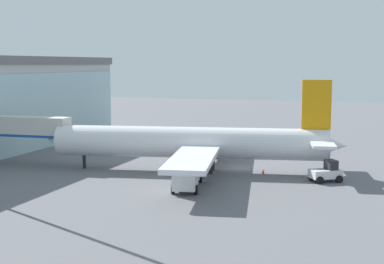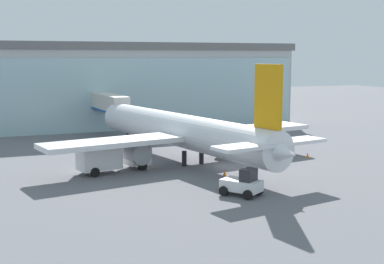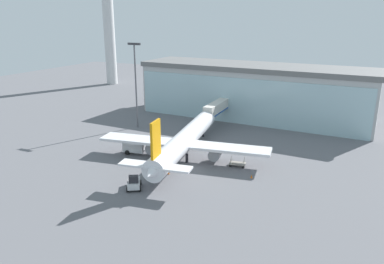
{
  "view_description": "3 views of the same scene",
  "coord_description": "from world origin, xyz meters",
  "px_view_note": "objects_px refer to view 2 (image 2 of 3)",
  "views": [
    {
      "loc": [
        -60.84,
        -13.54,
        12.43
      ],
      "look_at": [
        -5.1,
        3.77,
        4.93
      ],
      "focal_mm": 50.0,
      "sensor_mm": 36.0,
      "label": 1
    },
    {
      "loc": [
        -24.65,
        -47.93,
        11.3
      ],
      "look_at": [
        -1.9,
        3.47,
        3.33
      ],
      "focal_mm": 50.0,
      "sensor_mm": 36.0,
      "label": 2
    },
    {
      "loc": [
        26.78,
        -53.21,
        24.89
      ],
      "look_at": [
        -1.17,
        4.34,
        5.14
      ],
      "focal_mm": 35.0,
      "sensor_mm": 36.0,
      "label": 3
    }
  ],
  "objects_px": {
    "airplane": "(183,132)",
    "safety_cone_wingtip": "(308,155)",
    "catering_truck": "(112,157)",
    "jet_bridge": "(107,104)",
    "baggage_cart": "(262,150)",
    "pushback_tug": "(243,184)",
    "safety_cone_nose": "(225,173)"
  },
  "relations": [
    {
      "from": "airplane",
      "to": "safety_cone_wingtip",
      "type": "distance_m",
      "value": 14.54
    },
    {
      "from": "catering_truck",
      "to": "airplane",
      "type": "bearing_deg",
      "value": -0.11
    },
    {
      "from": "jet_bridge",
      "to": "baggage_cart",
      "type": "bearing_deg",
      "value": -151.98
    },
    {
      "from": "baggage_cart",
      "to": "pushback_tug",
      "type": "xyz_separation_m",
      "value": [
        -11.11,
        -15.28,
        0.47
      ]
    },
    {
      "from": "airplane",
      "to": "safety_cone_wingtip",
      "type": "relative_size",
      "value": 63.62
    },
    {
      "from": "jet_bridge",
      "to": "airplane",
      "type": "height_order",
      "value": "airplane"
    },
    {
      "from": "jet_bridge",
      "to": "safety_cone_wingtip",
      "type": "height_order",
      "value": "jet_bridge"
    },
    {
      "from": "safety_cone_wingtip",
      "to": "pushback_tug",
      "type": "bearing_deg",
      "value": -142.06
    },
    {
      "from": "jet_bridge",
      "to": "baggage_cart",
      "type": "xyz_separation_m",
      "value": [
        12.51,
        -21.55,
        -4.12
      ]
    },
    {
      "from": "catering_truck",
      "to": "jet_bridge",
      "type": "bearing_deg",
      "value": 64.39
    },
    {
      "from": "jet_bridge",
      "to": "airplane",
      "type": "relative_size",
      "value": 0.38
    },
    {
      "from": "baggage_cart",
      "to": "safety_cone_nose",
      "type": "relative_size",
      "value": 5.55
    },
    {
      "from": "catering_truck",
      "to": "safety_cone_wingtip",
      "type": "xyz_separation_m",
      "value": [
        22.17,
        -1.58,
        -1.19
      ]
    },
    {
      "from": "pushback_tug",
      "to": "safety_cone_wingtip",
      "type": "height_order",
      "value": "pushback_tug"
    },
    {
      "from": "pushback_tug",
      "to": "safety_cone_nose",
      "type": "bearing_deg",
      "value": -47.69
    },
    {
      "from": "catering_truck",
      "to": "safety_cone_nose",
      "type": "distance_m",
      "value": 11.21
    },
    {
      "from": "airplane",
      "to": "catering_truck",
      "type": "relative_size",
      "value": 4.61
    },
    {
      "from": "catering_truck",
      "to": "safety_cone_wingtip",
      "type": "relative_size",
      "value": 13.8
    },
    {
      "from": "catering_truck",
      "to": "baggage_cart",
      "type": "relative_size",
      "value": 2.49
    },
    {
      "from": "pushback_tug",
      "to": "jet_bridge",
      "type": "bearing_deg",
      "value": -29.66
    },
    {
      "from": "catering_truck",
      "to": "pushback_tug",
      "type": "distance_m",
      "value": 15.06
    },
    {
      "from": "pushback_tug",
      "to": "airplane",
      "type": "bearing_deg",
      "value": -35.68
    },
    {
      "from": "baggage_cart",
      "to": "safety_cone_nose",
      "type": "distance_m",
      "value": 12.27
    },
    {
      "from": "jet_bridge",
      "to": "baggage_cart",
      "type": "relative_size",
      "value": 4.32
    },
    {
      "from": "baggage_cart",
      "to": "safety_cone_wingtip",
      "type": "relative_size",
      "value": 5.55
    },
    {
      "from": "baggage_cart",
      "to": "pushback_tug",
      "type": "distance_m",
      "value": 18.9
    },
    {
      "from": "safety_cone_nose",
      "to": "jet_bridge",
      "type": "bearing_deg",
      "value": 96.52
    },
    {
      "from": "jet_bridge",
      "to": "safety_cone_nose",
      "type": "distance_m",
      "value": 30.28
    },
    {
      "from": "jet_bridge",
      "to": "catering_truck",
      "type": "bearing_deg",
      "value": 163.81
    },
    {
      "from": "jet_bridge",
      "to": "safety_cone_nose",
      "type": "bearing_deg",
      "value": -175.59
    },
    {
      "from": "baggage_cart",
      "to": "pushback_tug",
      "type": "height_order",
      "value": "pushback_tug"
    },
    {
      "from": "jet_bridge",
      "to": "airplane",
      "type": "bearing_deg",
      "value": -175.9
    }
  ]
}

